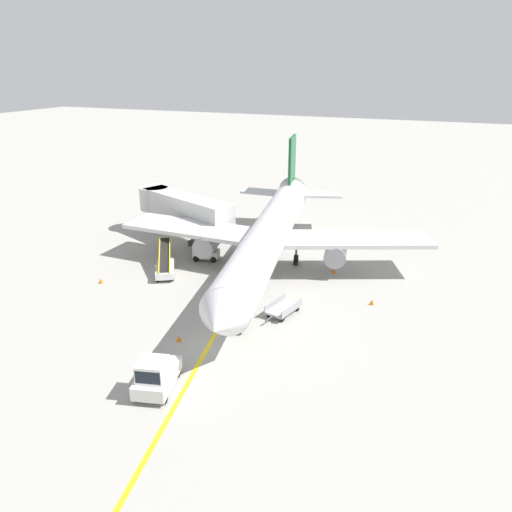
{
  "coord_description": "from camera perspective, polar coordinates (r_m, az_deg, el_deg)",
  "views": [
    {
      "loc": [
        13.43,
        -25.46,
        17.5
      ],
      "look_at": [
        -1.54,
        10.42,
        2.5
      ],
      "focal_mm": 35.13,
      "sensor_mm": 36.0,
      "label": 1
    }
  ],
  "objects": [
    {
      "name": "ground_crew_marshaller",
      "position": [
        40.85,
        -3.24,
        -2.9
      ],
      "size": [
        0.36,
        0.24,
        1.7
      ],
      "color": "#26262D",
      "rests_on": "ground"
    },
    {
      "name": "airliner",
      "position": [
        44.49,
        1.63,
        2.64
      ],
      "size": [
        28.09,
        35.16,
        10.1
      ],
      "color": "silver",
      "rests_on": "ground"
    },
    {
      "name": "safety_cone_wingtip_left",
      "position": [
        45.13,
        8.89,
        -1.68
      ],
      "size": [
        0.36,
        0.36,
        0.44
      ],
      "primitive_type": "cone",
      "color": "orange",
      "rests_on": "ground"
    },
    {
      "name": "jet_bridge",
      "position": [
        53.29,
        -8.83,
        5.66
      ],
      "size": [
        12.94,
        7.16,
        4.85
      ],
      "color": "beige",
      "rests_on": "ground"
    },
    {
      "name": "safety_cone_nose_left",
      "position": [
        44.62,
        -17.26,
        -2.7
      ],
      "size": [
        0.36,
        0.36,
        0.44
      ],
      "primitive_type": "cone",
      "color": "orange",
      "rests_on": "ground"
    },
    {
      "name": "safety_cone_nose_right",
      "position": [
        34.51,
        -8.8,
        -9.23
      ],
      "size": [
        0.36,
        0.36,
        0.44
      ],
      "primitive_type": "cone",
      "color": "orange",
      "rests_on": "ground"
    },
    {
      "name": "taxi_line_yellow",
      "position": [
        38.18,
        -3.15,
        -6.21
      ],
      "size": [
        15.5,
        78.6,
        0.01
      ],
      "primitive_type": "cube",
      "rotation": [
        0.0,
        0.0,
        0.19
      ],
      "color": "yellow",
      "rests_on": "ground"
    },
    {
      "name": "ground_plane",
      "position": [
        33.69,
        -4.48,
        -10.27
      ],
      "size": [
        300.0,
        300.0,
        0.0
      ],
      "primitive_type": "plane",
      "color": "#9E9B93"
    },
    {
      "name": "baggage_cart_loaded",
      "position": [
        37.46,
        3.13,
        -5.98
      ],
      "size": [
        2.16,
        3.84,
        0.94
      ],
      "color": "#A5A5A8",
      "rests_on": "ground"
    },
    {
      "name": "belt_loader_forward_hold",
      "position": [
        44.85,
        -10.33,
        -1.16
      ],
      "size": [
        3.6,
        4.95,
        2.59
      ],
      "color": "silver",
      "rests_on": "ground"
    },
    {
      "name": "pushback_tug",
      "position": [
        29.67,
        -11.35,
        -13.17
      ],
      "size": [
        2.74,
        3.96,
        2.2
      ],
      "color": "silver",
      "rests_on": "ground"
    },
    {
      "name": "safety_cone_wingtip_right",
      "position": [
        39.96,
        13.08,
        -5.12
      ],
      "size": [
        0.36,
        0.36,
        0.44
      ],
      "primitive_type": "cone",
      "color": "orange",
      "rests_on": "ground"
    },
    {
      "name": "baggage_tug_near_wing",
      "position": [
        47.6,
        -5.88,
        0.61
      ],
      "size": [
        2.64,
        1.85,
        2.1
      ],
      "color": "silver",
      "rests_on": "ground"
    }
  ]
}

